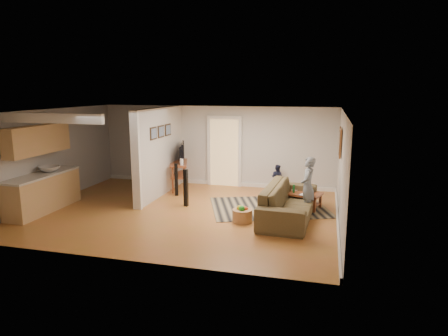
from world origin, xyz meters
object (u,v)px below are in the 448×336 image
Objects in this scene: speaker_left at (186,188)px; toy_basket at (242,215)px; coffee_table at (301,196)px; toddler at (277,190)px; sofa at (289,218)px; tv_console at (179,165)px; speaker_right at (176,180)px; child at (307,214)px.

speaker_left is 2.15× the size of toy_basket.
toddler is at bearing 116.65° from coffee_table.
sofa is 3.41× the size of toddler.
tv_console is (-3.75, 1.12, 0.43)m from coffee_table.
coffee_table is 0.84× the size of tv_console.
sofa is 2.31× the size of coffee_table.
speaker_left reaches higher than speaker_right.
sofa is 0.98m from coffee_table.
speaker_right reaches higher than coffee_table.
speaker_left is (0.84, -1.74, -0.26)m from tv_console.
speaker_right is 2.96m from toy_basket.
tv_console is at bearing 89.46° from speaker_right.
tv_console reaches higher than child.
coffee_table is at bearing -10.16° from sofa.
child reaches higher than sofa.
sofa is at bearing 30.22° from toy_basket.
coffee_table is 1.26× the size of speaker_right.
speaker_right is (-0.63, 0.94, -0.02)m from speaker_left.
speaker_left is 0.69× the size of child.
tv_console is 1.75× the size of toddler.
child is at bearing 8.27° from speaker_left.
toy_basket is at bearing -53.38° from speaker_right.
speaker_right is at bearing 73.03° from sofa.
tv_console is 3.68m from toy_basket.
speaker_left is 3.11m from toddler.
sofa is at bearing -35.58° from speaker_right.
sofa is at bearing 127.81° from toddler.
sofa is 5.95× the size of toy_basket.
child reaches higher than coffee_table.
toy_basket is 3.15m from toddler.
child is (3.10, 0.11, -0.49)m from speaker_left.
child is (1.41, 0.99, -0.17)m from toy_basket.
child is at bearing -27.76° from speaker_right.
toddler is at bearing 10.22° from speaker_right.
child is (3.72, -0.82, -0.47)m from speaker_right.
sofa is 2.77× the size of speaker_left.
child reaches higher than toy_basket.
toy_basket is at bearing -65.06° from tv_console.
sofa is 4.14m from tv_console.
speaker_right reaches higher than child.
sofa is 2.60m from toddler.
tv_console reaches higher than speaker_left.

